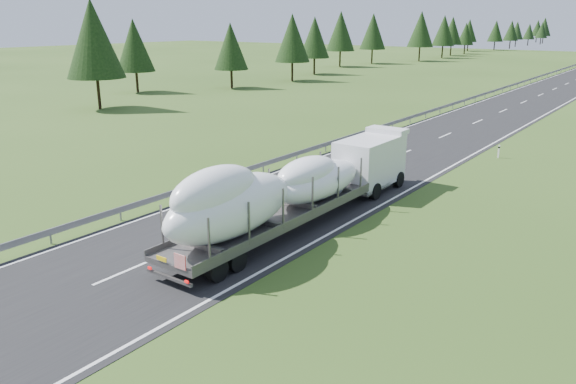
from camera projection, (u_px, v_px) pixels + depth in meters
The scene contains 4 objects.
ground at pixel (124, 273), 23.42m from camera, with size 400.00×400.00×0.00m, color #2D4717.
guardrail at pixel (547, 74), 103.35m from camera, with size 0.10×400.00×0.76m.
tree_line_left at pixel (389, 33), 132.43m from camera, with size 16.13×313.35×12.54m.
boat_truck at pixel (295, 185), 28.00m from camera, with size 2.75×19.25×4.34m.
Camera 1 is at (18.18, -13.21, 10.09)m, focal length 35.00 mm.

